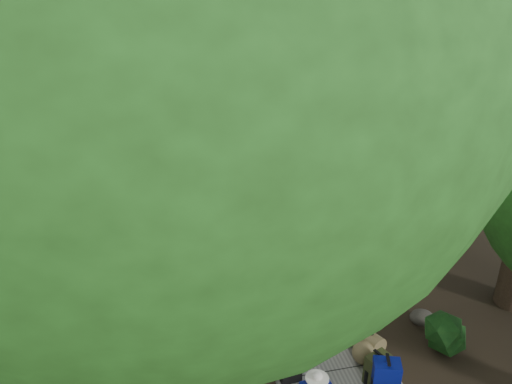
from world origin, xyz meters
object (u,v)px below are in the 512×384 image
object	(u,v)px
backpack_right_c	(386,377)
lone_suitcase_on_sand	(234,150)
kayak	(140,137)
sun_lounger	(314,133)
backpack_right_d	(378,368)
backpack_left_d	(286,352)
duffel_right_black	(349,310)
duffel_right_khaki	(365,340)
suitcase_on_boardwalk	(290,367)

from	to	relation	value
backpack_right_c	lone_suitcase_on_sand	world-z (taller)	backpack_right_c
kayak	sun_lounger	distance (m)	6.93
kayak	sun_lounger	xyz separation A→B (m)	(6.79, -1.38, 0.13)
backpack_right_c	backpack_right_d	xyz separation A→B (m)	(-0.01, 0.25, -0.06)
backpack_left_d	duffel_right_black	size ratio (longest dim) A/B	0.78
backpack_right_d	duffel_right_khaki	world-z (taller)	backpack_right_d
duffel_right_black	sun_lounger	distance (m)	11.24
duffel_right_black	lone_suitcase_on_sand	bearing A→B (deg)	104.08
sun_lounger	backpack_left_d	bearing A→B (deg)	-104.87
backpack_left_d	backpack_right_d	world-z (taller)	backpack_right_d
backpack_right_d	suitcase_on_boardwalk	xyz separation A→B (m)	(-1.39, 0.36, -0.02)
backpack_left_d	duffel_right_khaki	bearing A→B (deg)	2.27
duffel_right_black	sun_lounger	xyz separation A→B (m)	(2.95, 10.84, -0.03)
backpack_right_c	backpack_left_d	bearing A→B (deg)	162.58
lone_suitcase_on_sand	backpack_left_d	bearing A→B (deg)	-101.38
backpack_left_d	duffel_right_black	xyz separation A→B (m)	(1.52, 0.88, -0.05)
backpack_right_c	duffel_right_khaki	bearing A→B (deg)	103.25
backpack_right_c	kayak	xyz separation A→B (m)	(-3.68, 14.11, -0.32)
suitcase_on_boardwalk	lone_suitcase_on_sand	size ratio (longest dim) A/B	0.87
backpack_left_d	backpack_right_d	distance (m)	1.54
suitcase_on_boardwalk	kayak	world-z (taller)	suitcase_on_boardwalk
backpack_right_d	duffel_right_khaki	bearing A→B (deg)	61.30
backpack_left_d	duffel_right_black	distance (m)	1.76
backpack_left_d	suitcase_on_boardwalk	size ratio (longest dim) A/B	0.90
backpack_right_d	kayak	bearing A→B (deg)	83.95
backpack_right_c	lone_suitcase_on_sand	size ratio (longest dim) A/B	1.13
lone_suitcase_on_sand	sun_lounger	size ratio (longest dim) A/B	0.38
suitcase_on_boardwalk	sun_lounger	bearing A→B (deg)	62.90
kayak	suitcase_on_boardwalk	bearing A→B (deg)	-68.53
backpack_right_c	backpack_right_d	distance (m)	0.26
backpack_right_c	kayak	world-z (taller)	backpack_right_c
duffel_right_black	kayak	world-z (taller)	duffel_right_black
kayak	backpack_right_d	bearing A→B (deg)	-63.29
suitcase_on_boardwalk	lone_suitcase_on_sand	xyz separation A→B (m)	(0.99, 10.75, -0.06)
lone_suitcase_on_sand	duffel_right_khaki	bearing A→B (deg)	-93.36
backpack_right_d	backpack_left_d	bearing A→B (deg)	130.42
backpack_right_c	duffel_right_khaki	distance (m)	1.03
backpack_right_d	suitcase_on_boardwalk	bearing A→B (deg)	144.56
backpack_right_d	duffel_right_khaki	size ratio (longest dim) A/B	0.94
backpack_left_d	suitcase_on_boardwalk	distance (m)	0.38
kayak	sun_lounger	size ratio (longest dim) A/B	1.73
backpack_left_d	backpack_right_d	bearing A→B (deg)	-27.12
suitcase_on_boardwalk	backpack_right_c	bearing A→B (deg)	-30.46
duffel_right_khaki	kayak	world-z (taller)	duffel_right_khaki
backpack_right_c	suitcase_on_boardwalk	size ratio (longest dim) A/B	1.30
backpack_left_d	suitcase_on_boardwalk	xyz separation A→B (m)	(-0.04, -0.38, 0.03)
backpack_right_d	kayak	world-z (taller)	backpack_right_d
backpack_left_d	duffel_right_khaki	world-z (taller)	backpack_left_d
duffel_right_khaki	lone_suitcase_on_sand	bearing A→B (deg)	66.76
duffel_right_khaki	suitcase_on_boardwalk	world-z (taller)	suitcase_on_boardwalk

